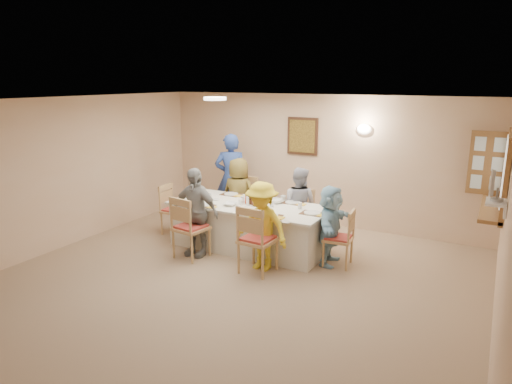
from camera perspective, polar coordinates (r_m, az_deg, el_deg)
The scene contains 49 objects.
ground at distance 6.28m, azimuth -4.60°, elevation -12.30°, with size 7.00×7.00×0.00m, color #92785E.
room_walls at distance 5.78m, azimuth -4.89°, elevation 1.30°, with size 7.00×7.00×7.00m.
wall_picture at distance 8.91m, azimuth 5.82°, elevation 6.96°, with size 0.62×0.05×0.72m.
wall_sconce at distance 8.48m, azimuth 13.35°, elevation 7.66°, with size 0.26×0.09×0.18m, color white.
ceiling_light at distance 7.45m, azimuth -5.15°, elevation 11.55°, with size 0.36×0.36×0.05m, color white.
serving_hatch at distance 7.21m, azimuth 28.81°, elevation 2.03°, with size 0.06×1.50×1.15m, color olive.
hatch_sill at distance 7.32m, azimuth 27.40°, elevation -1.87°, with size 0.30×1.50×0.05m, color olive.
shutter_door at distance 7.96m, azimuth 26.99°, elevation 3.22°, with size 0.55×0.04×1.00m, color olive.
fan_shelf at distance 5.91m, azimuth 27.83°, elevation -1.14°, with size 0.22×0.36×0.03m, color white.
desk_fan at distance 5.88m, azimuth 27.70°, elevation 0.31°, with size 0.30×0.30×0.28m, color #A5A5A8, non-canonical shape.
dining_table at distance 7.65m, azimuth -0.88°, elevation -4.29°, with size 2.64×1.12×0.76m, color silver.
chair_back_left at distance 8.57m, azimuth -1.76°, elevation -1.46°, with size 0.48×0.48×1.00m, color tan, non-canonical shape.
chair_back_right at distance 8.07m, azimuth 5.64°, elevation -2.91°, with size 0.43×0.43×0.89m, color tan, non-canonical shape.
chair_front_left at distance 7.28m, azimuth -8.12°, elevation -4.30°, with size 0.49×0.49×1.02m, color tan, non-canonical shape.
chair_front_right at distance 6.67m, azimuth 0.24°, elevation -5.83°, with size 0.50×0.50×1.04m, color tan, non-canonical shape.
chair_left_end at distance 8.46m, azimuth -10.07°, elevation -2.16°, with size 0.44×0.44×0.91m, color tan, non-canonical shape.
chair_right_end at distance 7.04m, azimuth 10.24°, elevation -5.61°, with size 0.43×0.43×0.89m, color tan, non-canonical shape.
diner_back_left at distance 8.42m, azimuth -2.18°, elevation -0.39°, with size 0.70×0.47×1.38m, color brown.
diner_back_right at distance 7.90m, azimuth 5.34°, elevation -1.63°, with size 0.65×0.51×1.32m, color #A6A6B8.
diner_front_left at distance 7.32m, azimuth -7.62°, elevation -2.51°, with size 0.84×0.36×1.43m, color gray.
diner_front_right at distance 6.72m, azimuth 0.73°, elevation -4.31°, with size 0.92×0.60×1.34m, color yellow.
diner_right_end at distance 7.02m, azimuth 9.29°, elevation -4.12°, with size 0.48×1.18×1.24m, color #99CCE9.
caregiver at distance 8.99m, azimuth -3.13°, elevation 1.75°, with size 0.76×0.66×1.76m, color #2B4590.
placemat_fl at distance 7.51m, azimuth -6.46°, elevation -1.68°, with size 0.34×0.25×0.01m, color #472B19.
plate_fl at distance 7.50m, azimuth -6.47°, elevation -1.61°, with size 0.24×0.24×0.02m, color white.
napkin_fl at distance 7.37m, azimuth -5.54°, elevation -1.91°, with size 0.14×0.14×0.01m, color yellow.
placemat_fr at distance 6.91m, azimuth 1.74°, elevation -2.97°, with size 0.36×0.27×0.01m, color #472B19.
plate_fr at distance 6.91m, azimuth 1.74°, elevation -2.90°, with size 0.25×0.25×0.02m, color white.
napkin_fr at distance 6.79m, azimuth 2.91°, elevation -3.23°, with size 0.14×0.14×0.01m, color yellow.
placemat_bl at distance 8.18m, azimuth -3.11°, elevation -0.30°, with size 0.36×0.27×0.01m, color #472B19.
plate_bl at distance 8.18m, azimuth -3.11°, elevation -0.23°, with size 0.25×0.25×0.02m, color white.
napkin_bl at distance 8.05m, azimuth -2.20°, elevation -0.48°, with size 0.13×0.13×0.01m, color yellow.
placemat_br at distance 7.64m, azimuth 4.59°, elevation -1.36°, with size 0.33×0.25×0.01m, color #472B19.
plate_br at distance 7.64m, azimuth 4.59°, elevation -1.28°, with size 0.24×0.24×0.02m, color white.
napkin_br at distance 7.53m, azimuth 5.68°, elevation -1.56°, with size 0.13×0.13×0.01m, color yellow.
placemat_le at distance 8.12m, azimuth -7.67°, elevation -0.52°, with size 0.37×0.28×0.01m, color #472B19.
plate_le at distance 8.12m, azimuth -7.67°, elevation -0.45°, with size 0.25×0.25×0.02m, color white.
napkin_le at distance 7.97m, azimuth -6.84°, elevation -0.71°, with size 0.13×0.13×0.01m, color yellow.
placemat_re at distance 7.08m, azimuth 7.05°, elevation -2.67°, with size 0.35×0.26×0.01m, color #472B19.
plate_re at distance 7.07m, azimuth 7.05°, elevation -2.59°, with size 0.26×0.26×0.02m, color white.
napkin_re at distance 6.97m, azimuth 8.27°, elevation -2.91°, with size 0.13×0.13×0.01m, color yellow.
teacup_a at distance 7.69m, azimuth -7.16°, elevation -1.04°, with size 0.12×0.12×0.08m, color white.
teacup_b at distance 7.78m, azimuth 3.41°, elevation -0.76°, with size 0.11×0.11×0.09m, color white.
bowl_a at distance 7.47m, azimuth -3.27°, elevation -1.51°, with size 0.23×0.23×0.05m, color white.
bowl_b at distance 7.61m, azimuth 2.49°, elevation -1.14°, with size 0.26×0.26×0.07m, color white.
condiment_ketchup at distance 7.53m, azimuth -1.12°, elevation -0.74°, with size 0.08×0.08×0.21m, color red.
condiment_brown at distance 7.53m, azimuth -0.46°, elevation -0.71°, with size 0.11×0.11×0.22m, color #452212.
condiment_malt at distance 7.41m, azimuth -0.09°, elevation -1.18°, with size 0.13×0.13×0.16m, color #452212.
drinking_glass at distance 7.64m, azimuth -1.69°, elevation -0.91°, with size 0.07×0.07×0.10m, color silver.
Camera 1 is at (3.11, -4.70, 2.77)m, focal length 32.00 mm.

